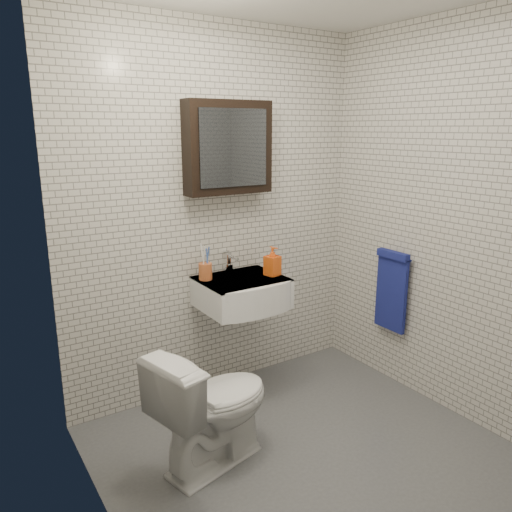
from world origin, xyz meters
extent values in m
cube|color=#505358|center=(0.00, 0.00, 0.01)|extent=(2.20, 2.00, 0.01)
cube|color=silver|center=(0.00, 1.00, 1.25)|extent=(2.20, 0.02, 2.50)
cube|color=silver|center=(0.00, -1.00, 1.25)|extent=(2.20, 0.02, 2.50)
cube|color=silver|center=(-1.10, 0.00, 1.25)|extent=(0.02, 2.00, 2.50)
cube|color=silver|center=(1.10, 0.00, 1.25)|extent=(0.02, 2.00, 2.50)
cube|color=white|center=(0.05, 0.78, 0.75)|extent=(0.55, 0.45, 0.20)
cylinder|color=silver|center=(0.05, 0.80, 0.84)|extent=(0.31, 0.31, 0.02)
cylinder|color=silver|center=(0.05, 0.80, 0.85)|extent=(0.04, 0.04, 0.01)
cube|color=white|center=(0.05, 0.78, 0.84)|extent=(0.55, 0.45, 0.01)
cylinder|color=silver|center=(0.05, 0.94, 0.88)|extent=(0.06, 0.06, 0.06)
cylinder|color=silver|center=(0.05, 0.94, 0.94)|extent=(0.03, 0.03, 0.08)
cylinder|color=silver|center=(0.05, 0.88, 0.97)|extent=(0.02, 0.12, 0.02)
cube|color=silver|center=(0.05, 0.97, 0.99)|extent=(0.02, 0.09, 0.01)
cube|color=black|center=(0.05, 0.93, 1.70)|extent=(0.60, 0.14, 0.60)
cube|color=#3F444C|center=(0.05, 0.85, 1.70)|extent=(0.49, 0.01, 0.49)
cylinder|color=silver|center=(1.06, 0.35, 0.95)|extent=(0.02, 0.30, 0.02)
cylinder|color=silver|center=(1.08, 0.48, 0.95)|extent=(0.04, 0.02, 0.02)
cylinder|color=silver|center=(1.08, 0.22, 0.95)|extent=(0.04, 0.02, 0.02)
cube|color=navy|center=(1.05, 0.35, 0.68)|extent=(0.03, 0.26, 0.54)
cube|color=navy|center=(1.04, 0.35, 0.96)|extent=(0.05, 0.26, 0.05)
cylinder|color=#C25F30|center=(-0.17, 0.88, 0.91)|extent=(0.12, 0.12, 0.11)
cylinder|color=white|center=(-0.18, 0.87, 0.98)|extent=(0.02, 0.03, 0.21)
cylinder|color=#3A60BC|center=(-0.15, 0.87, 0.97)|extent=(0.02, 0.02, 0.19)
cylinder|color=white|center=(-0.17, 0.89, 0.98)|extent=(0.03, 0.04, 0.22)
cylinder|color=#3A60BC|center=(-0.15, 0.89, 0.97)|extent=(0.03, 0.04, 0.20)
imported|color=#E45718|center=(0.27, 0.72, 0.95)|extent=(0.11, 0.11, 0.20)
imported|color=white|center=(-0.47, 0.22, 0.35)|extent=(0.77, 0.55, 0.71)
camera|label=1|loc=(-1.60, -1.96, 1.82)|focal=35.00mm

